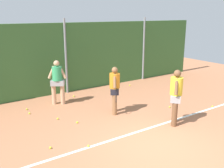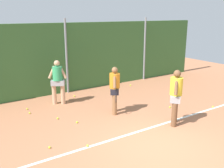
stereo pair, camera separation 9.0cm
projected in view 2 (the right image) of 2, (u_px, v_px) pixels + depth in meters
name	position (u px, v px, depth m)	size (l,w,h in m)	color
ground_plane	(120.00, 124.00, 8.83)	(25.02, 25.02, 0.00)	#B2704C
hedge_fence_backdrop	(65.00, 58.00, 12.03)	(16.21, 0.25, 3.24)	#386633
fence_post_center	(66.00, 57.00, 11.86)	(0.10, 0.10, 3.44)	gray
fence_post_right	(145.00, 49.00, 14.34)	(0.10, 0.10, 3.44)	gray
court_baseline_paint	(135.00, 132.00, 8.16)	(11.85, 0.10, 0.01)	white
player_foreground_near	(176.00, 94.00, 8.53)	(0.64, 0.65, 1.88)	brown
player_midcourt	(115.00, 88.00, 9.52)	(0.54, 0.72, 1.77)	#8C603D
player_backcourt_far	(58.00, 80.00, 10.50)	(0.67, 0.55, 1.83)	tan
tennis_ball_0	(87.00, 146.00, 7.29)	(0.07, 0.07, 0.07)	#CCDB33
tennis_ball_1	(30.00, 113.00, 9.68)	(0.07, 0.07, 0.07)	#CCDB33
tennis_ball_2	(77.00, 122.00, 8.86)	(0.07, 0.07, 0.07)	#CCDB33
tennis_ball_3	(130.00, 85.00, 13.39)	(0.07, 0.07, 0.07)	#CCDB33
tennis_ball_4	(27.00, 109.00, 10.09)	(0.07, 0.07, 0.07)	#CCDB33
tennis_ball_6	(170.00, 107.00, 10.28)	(0.07, 0.07, 0.07)	#CCDB33
tennis_ball_7	(173.00, 99.00, 11.30)	(0.07, 0.07, 0.07)	#CCDB33
tennis_ball_8	(58.00, 118.00, 9.18)	(0.07, 0.07, 0.07)	#CCDB33
tennis_ball_9	(213.00, 107.00, 10.32)	(0.07, 0.07, 0.07)	#CCDB33
tennis_ball_10	(74.00, 96.00, 11.65)	(0.07, 0.07, 0.07)	#CCDB33
tennis_ball_11	(50.00, 147.00, 7.20)	(0.07, 0.07, 0.07)	#CCDB33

